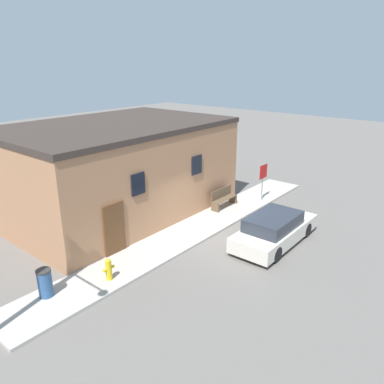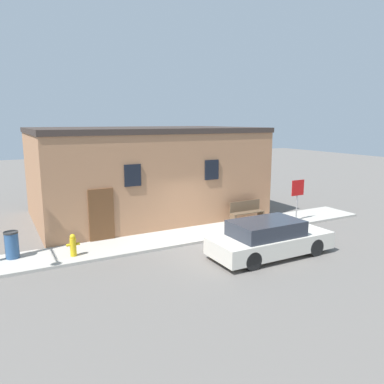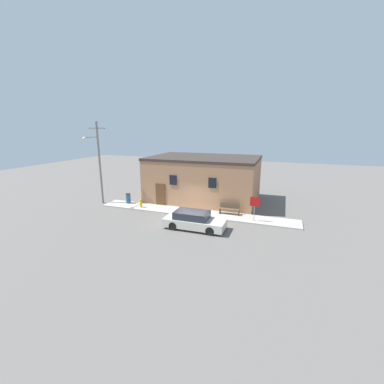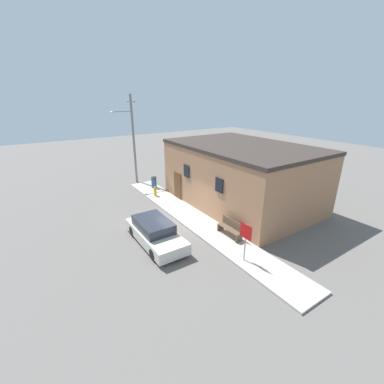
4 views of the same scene
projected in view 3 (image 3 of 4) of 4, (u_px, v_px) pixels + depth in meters
name	position (u px, v px, depth m)	size (l,w,h in m)	color
ground_plane	(190.00, 217.00, 21.80)	(80.00, 80.00, 0.00)	#66605B
sidewalk	(194.00, 213.00, 22.71)	(17.88, 2.03, 0.11)	#B2ADA3
brick_building	(204.00, 178.00, 26.51)	(10.85, 7.25, 4.50)	#A87551
fire_hydrant	(141.00, 203.00, 23.96)	(0.46, 0.22, 0.80)	gold
stop_sign	(255.00, 204.00, 20.19)	(0.74, 0.06, 1.98)	gray
bench	(229.00, 209.00, 22.07)	(1.70, 0.44, 0.98)	brown
trash_bin	(128.00, 198.00, 25.31)	(0.48, 0.48, 0.95)	#2D517F
utility_pole	(98.00, 160.00, 24.53)	(1.80, 1.99, 7.94)	gray
parked_car	(194.00, 220.00, 19.10)	(4.56, 1.80, 1.33)	black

